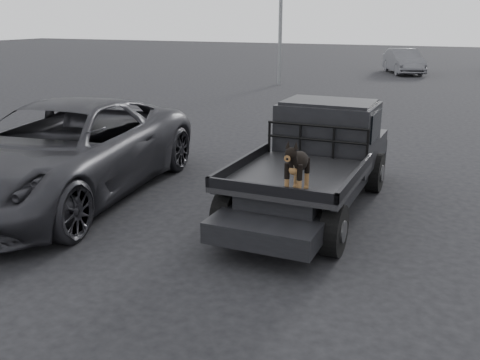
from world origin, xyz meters
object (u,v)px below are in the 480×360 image
at_px(flatbed_ute, 312,185).
at_px(distant_car_a, 404,61).
at_px(parked_suv, 62,151).
at_px(dog, 297,166).

bearing_deg(flatbed_ute, distant_car_a, 93.89).
distance_m(parked_suv, distant_car_a, 26.16).
relative_size(flatbed_ute, dog, 7.30).
distance_m(flatbed_ute, dog, 2.01).
height_order(dog, parked_suv, parked_suv).
relative_size(flatbed_ute, distant_car_a, 1.24).
distance_m(dog, parked_suv, 4.80).
xyz_separation_m(parked_suv, distant_car_a, (2.76, 26.01, -0.17)).
bearing_deg(distant_car_a, dog, -108.36).
bearing_deg(distant_car_a, parked_suv, -118.67).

